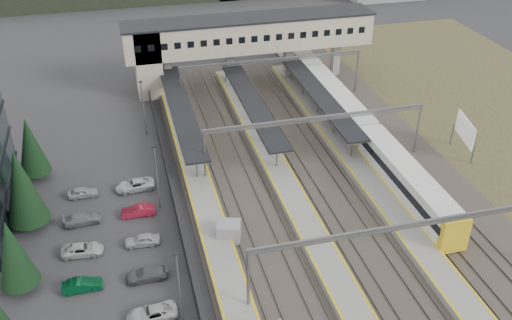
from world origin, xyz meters
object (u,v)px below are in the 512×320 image
object	(u,v)px
footbridge	(233,38)
billboard	(465,131)
relay_cabin_far	(229,232)
train	(339,104)

from	to	relation	value
footbridge	billboard	distance (m)	38.57
billboard	relay_cabin_far	bearing A→B (deg)	-163.34
relay_cabin_far	billboard	xyz separation A→B (m)	(33.48, 10.02, 2.33)
billboard	footbridge	bearing A→B (deg)	129.12
footbridge	billboard	size ratio (longest dim) A/B	6.82
footbridge	relay_cabin_far	bearing A→B (deg)	-103.18
relay_cabin_far	footbridge	bearing A→B (deg)	76.82
relay_cabin_far	footbridge	world-z (taller)	footbridge
footbridge	train	bearing A→B (deg)	-52.16
footbridge	billboard	bearing A→B (deg)	-50.88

